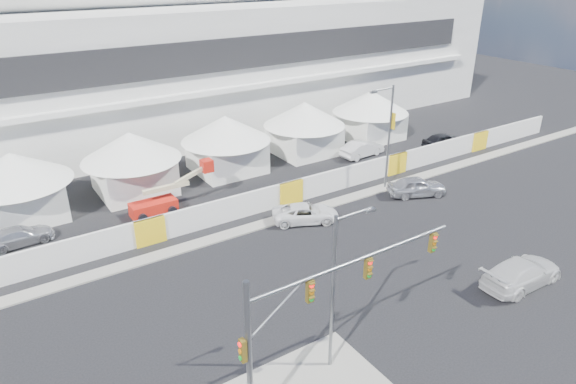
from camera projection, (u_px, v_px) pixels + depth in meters
ground at (344, 323)px, 28.82m from camera, size 160.00×160.00×0.00m
far_curb at (426, 175)px, 48.28m from camera, size 80.00×1.20×0.12m
stadium at (184, 43)px, 60.80m from camera, size 80.00×24.80×21.98m
tent_row at (181, 148)px, 46.01m from camera, size 53.40×8.40×5.40m
hoarding_fence at (290, 192)px, 42.43m from camera, size 70.00×0.25×2.00m
scaffold_tower at (434, 51)px, 76.65m from camera, size 4.40×4.40×12.00m
sedan_silver at (417, 186)px, 43.94m from camera, size 3.83×5.35×1.69m
pickup_curb at (305, 213)px, 39.64m from camera, size 4.29×5.63×1.42m
pickup_near at (522, 272)px, 31.87m from camera, size 2.52×6.01×1.73m
lot_car_a at (362, 149)px, 52.70m from camera, size 2.12×5.08×1.63m
lot_car_b at (443, 140)px, 55.11m from camera, size 2.41×4.94×1.62m
lot_car_c at (19, 236)px, 36.45m from camera, size 2.14×4.71×1.34m
traffic_mast at (298, 329)px, 21.60m from camera, size 11.36×0.74×7.59m
streetlight_median at (337, 283)px, 23.79m from camera, size 2.31×0.23×8.36m
streetlight_curb at (388, 131)px, 43.37m from camera, size 2.73×0.61×9.22m
boom_lift at (161, 201)px, 41.02m from camera, size 7.07×1.61×3.61m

